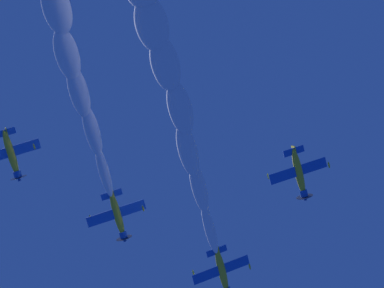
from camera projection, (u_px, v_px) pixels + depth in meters
name	position (u px, v px, depth m)	size (l,w,h in m)	color
airplane_lead	(222.00, 272.00, 85.80)	(7.53, 8.05, 3.35)	gold
airplane_left_wingman	(118.00, 216.00, 87.02)	(7.53, 8.13, 2.97)	gold
airplane_right_wingman	(299.00, 174.00, 83.95)	(7.54, 8.18, 2.91)	gold
airplane_slot_tail	(11.00, 155.00, 85.99)	(7.53, 7.99, 3.22)	gold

